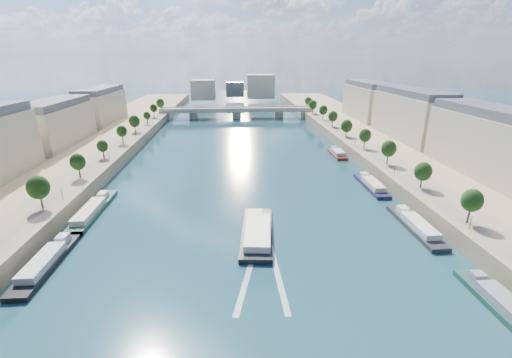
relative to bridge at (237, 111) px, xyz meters
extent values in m
plane|color=#0B2332|center=(0.00, -132.93, -5.08)|extent=(700.00, 700.00, 0.00)
cube|color=#9E8460|center=(-72.00, -132.93, -2.58)|extent=(44.00, 520.00, 5.00)
cube|color=#9E8460|center=(72.00, -132.93, -2.58)|extent=(44.00, 520.00, 5.00)
cube|color=gray|center=(-57.00, -132.93, -0.03)|extent=(14.00, 520.00, 0.10)
cube|color=gray|center=(57.00, -132.93, -0.03)|extent=(14.00, 520.00, 0.10)
cylinder|color=#382B1E|center=(-55.00, -166.93, 1.83)|extent=(0.50, 0.50, 3.82)
ellipsoid|color=black|center=(-55.00, -166.93, 5.42)|extent=(4.80, 4.80, 5.52)
cylinder|color=#382B1E|center=(-55.00, -142.93, 1.83)|extent=(0.50, 0.50, 3.82)
ellipsoid|color=black|center=(-55.00, -142.93, 5.42)|extent=(4.80, 4.80, 5.52)
cylinder|color=#382B1E|center=(-55.00, -118.93, 1.83)|extent=(0.50, 0.50, 3.82)
ellipsoid|color=black|center=(-55.00, -118.93, 5.42)|extent=(4.80, 4.80, 5.52)
cylinder|color=#382B1E|center=(-55.00, -94.93, 1.83)|extent=(0.50, 0.50, 3.82)
ellipsoid|color=black|center=(-55.00, -94.93, 5.42)|extent=(4.80, 4.80, 5.52)
cylinder|color=#382B1E|center=(-55.00, -70.93, 1.83)|extent=(0.50, 0.50, 3.82)
ellipsoid|color=black|center=(-55.00, -70.93, 5.42)|extent=(4.80, 4.80, 5.52)
cylinder|color=#382B1E|center=(-55.00, -46.93, 1.83)|extent=(0.50, 0.50, 3.82)
ellipsoid|color=black|center=(-55.00, -46.93, 5.42)|extent=(4.80, 4.80, 5.52)
cylinder|color=#382B1E|center=(-55.00, -22.93, 1.83)|extent=(0.50, 0.50, 3.82)
ellipsoid|color=black|center=(-55.00, -22.93, 5.42)|extent=(4.80, 4.80, 5.52)
cylinder|color=#382B1E|center=(-55.00, 1.07, 1.83)|extent=(0.50, 0.50, 3.82)
ellipsoid|color=black|center=(-55.00, 1.07, 5.42)|extent=(4.80, 4.80, 5.52)
cylinder|color=#382B1E|center=(55.00, -182.93, 1.83)|extent=(0.50, 0.50, 3.82)
ellipsoid|color=black|center=(55.00, -182.93, 5.42)|extent=(4.80, 4.80, 5.52)
cylinder|color=#382B1E|center=(55.00, -158.93, 1.83)|extent=(0.50, 0.50, 3.82)
ellipsoid|color=black|center=(55.00, -158.93, 5.42)|extent=(4.80, 4.80, 5.52)
cylinder|color=#382B1E|center=(55.00, -134.93, 1.83)|extent=(0.50, 0.50, 3.82)
ellipsoid|color=black|center=(55.00, -134.93, 5.42)|extent=(4.80, 4.80, 5.52)
cylinder|color=#382B1E|center=(55.00, -110.93, 1.83)|extent=(0.50, 0.50, 3.82)
ellipsoid|color=black|center=(55.00, -110.93, 5.42)|extent=(4.80, 4.80, 5.52)
cylinder|color=#382B1E|center=(55.00, -86.93, 1.83)|extent=(0.50, 0.50, 3.82)
ellipsoid|color=black|center=(55.00, -86.93, 5.42)|extent=(4.80, 4.80, 5.52)
cylinder|color=#382B1E|center=(55.00, -62.93, 1.83)|extent=(0.50, 0.50, 3.82)
ellipsoid|color=black|center=(55.00, -62.93, 5.42)|extent=(4.80, 4.80, 5.52)
cylinder|color=#382B1E|center=(55.00, -38.93, 1.83)|extent=(0.50, 0.50, 3.82)
ellipsoid|color=black|center=(55.00, -38.93, 5.42)|extent=(4.80, 4.80, 5.52)
cylinder|color=#382B1E|center=(55.00, -14.93, 1.83)|extent=(0.50, 0.50, 3.82)
ellipsoid|color=black|center=(55.00, -14.93, 5.42)|extent=(4.80, 4.80, 5.52)
cylinder|color=#382B1E|center=(55.00, 9.07, 1.83)|extent=(0.50, 0.50, 3.82)
ellipsoid|color=black|center=(55.00, 9.07, 5.42)|extent=(4.80, 4.80, 5.52)
cylinder|color=black|center=(-52.50, -162.93, 1.92)|extent=(0.14, 0.14, 4.00)
sphere|color=#FFE5B2|center=(-52.50, -162.93, 4.02)|extent=(0.36, 0.36, 0.36)
cylinder|color=black|center=(-52.50, -122.93, 1.92)|extent=(0.14, 0.14, 4.00)
sphere|color=#FFE5B2|center=(-52.50, -122.93, 4.02)|extent=(0.36, 0.36, 0.36)
cylinder|color=black|center=(-52.50, -82.93, 1.92)|extent=(0.14, 0.14, 4.00)
sphere|color=#FFE5B2|center=(-52.50, -82.93, 4.02)|extent=(0.36, 0.36, 0.36)
cylinder|color=black|center=(-52.50, -42.93, 1.92)|extent=(0.14, 0.14, 4.00)
sphere|color=#FFE5B2|center=(-52.50, -42.93, 4.02)|extent=(0.36, 0.36, 0.36)
cylinder|color=black|center=(52.50, -187.93, 1.92)|extent=(0.14, 0.14, 4.00)
sphere|color=#FFE5B2|center=(52.50, -187.93, 4.02)|extent=(0.36, 0.36, 0.36)
cylinder|color=black|center=(52.50, -147.93, 1.92)|extent=(0.14, 0.14, 4.00)
sphere|color=#FFE5B2|center=(52.50, -147.93, 4.02)|extent=(0.36, 0.36, 0.36)
cylinder|color=black|center=(52.50, -107.93, 1.92)|extent=(0.14, 0.14, 4.00)
sphere|color=#FFE5B2|center=(52.50, -107.93, 4.02)|extent=(0.36, 0.36, 0.36)
cylinder|color=black|center=(52.50, -67.93, 1.92)|extent=(0.14, 0.14, 4.00)
sphere|color=#FFE5B2|center=(52.50, -67.93, 4.02)|extent=(0.36, 0.36, 0.36)
cylinder|color=black|center=(52.50, -27.93, 1.92)|extent=(0.14, 0.14, 4.00)
sphere|color=#FFE5B2|center=(52.50, -27.93, 4.02)|extent=(0.36, 0.36, 0.36)
cube|color=#BBAB90|center=(-85.00, -91.93, 9.92)|extent=(16.00, 52.00, 20.00)
cube|color=#474C54|center=(-85.00, -91.93, 21.52)|extent=(14.72, 50.44, 3.20)
cube|color=#BBAB90|center=(-85.00, -33.93, 9.92)|extent=(16.00, 52.00, 20.00)
cube|color=#474C54|center=(-85.00, -33.93, 21.52)|extent=(14.72, 50.44, 3.20)
cube|color=#BBAB90|center=(85.00, -149.93, 9.92)|extent=(16.00, 52.00, 20.00)
cube|color=#474C54|center=(85.00, -149.93, 21.52)|extent=(14.72, 50.44, 3.20)
cube|color=#BBAB90|center=(85.00, -91.93, 9.92)|extent=(16.00, 52.00, 20.00)
cube|color=#474C54|center=(85.00, -91.93, 21.52)|extent=(14.72, 50.44, 3.20)
cube|color=#BBAB90|center=(85.00, -33.93, 9.92)|extent=(16.00, 52.00, 20.00)
cube|color=#474C54|center=(85.00, -33.93, 21.52)|extent=(14.72, 50.44, 3.20)
cube|color=#BBAB90|center=(-30.00, 77.07, 8.92)|extent=(22.00, 18.00, 18.00)
cube|color=#BBAB90|center=(25.00, 87.07, 10.92)|extent=(26.00, 20.00, 22.00)
cube|color=#474C54|center=(0.00, 102.07, 6.92)|extent=(18.00, 16.00, 14.00)
cube|color=#C1B79E|center=(0.00, 0.00, 1.12)|extent=(112.00, 11.00, 2.20)
cube|color=#C1B79E|center=(0.00, -5.00, 2.62)|extent=(112.00, 0.80, 0.90)
cube|color=#C1B79E|center=(0.00, 5.00, 2.62)|extent=(112.00, 0.80, 0.90)
cylinder|color=#C1B79E|center=(-32.00, 0.00, -2.58)|extent=(6.40, 6.40, 5.00)
cylinder|color=#C1B79E|center=(0.00, 0.00, -2.58)|extent=(6.40, 6.40, 5.00)
cylinder|color=#C1B79E|center=(32.00, 0.00, -2.58)|extent=(6.40, 6.40, 5.00)
cube|color=#C1B79E|center=(-52.00, 0.00, -2.58)|extent=(6.00, 12.00, 5.00)
cube|color=#C1B79E|center=(52.00, 0.00, -2.58)|extent=(6.00, 12.00, 5.00)
cube|color=black|center=(2.35, -178.00, -4.72)|extent=(10.34, 27.69, 1.93)
cube|color=white|center=(2.35, -180.17, -2.88)|extent=(8.03, 18.12, 1.74)
cube|color=white|center=(2.35, -169.88, -2.85)|extent=(4.16, 3.61, 1.80)
cube|color=silver|center=(-0.85, -195.00, -5.06)|extent=(6.85, 25.63, 0.04)
cube|color=silver|center=(5.55, -195.00, -5.06)|extent=(1.83, 26.02, 0.04)
cube|color=black|center=(-45.50, -187.93, -4.78)|extent=(5.00, 26.05, 1.80)
cube|color=#B7BCC5|center=(-45.50, -190.02, -3.08)|extent=(4.10, 14.33, 1.60)
cube|color=#B7BCC5|center=(-45.50, -180.11, -2.98)|extent=(2.50, 3.13, 1.80)
cube|color=#1C4834|center=(-45.50, -161.40, -4.78)|extent=(5.00, 30.62, 1.80)
cube|color=beige|center=(-45.50, -163.85, -3.08)|extent=(4.10, 16.84, 1.60)
cube|color=beige|center=(-45.50, -152.22, -2.98)|extent=(2.50, 3.67, 1.80)
cube|color=#1B443A|center=(45.50, -207.61, -4.78)|extent=(5.00, 19.28, 1.80)
cube|color=gray|center=(45.50, -209.15, -3.08)|extent=(4.10, 10.60, 1.60)
cube|color=gray|center=(45.50, -201.83, -2.98)|extent=(2.50, 2.31, 1.80)
cube|color=#2A2B2D|center=(45.50, -177.24, -4.78)|extent=(5.00, 25.23, 1.80)
cube|color=silver|center=(45.50, -179.25, -3.08)|extent=(4.10, 13.88, 1.60)
cube|color=silver|center=(45.50, -169.67, -2.98)|extent=(2.50, 3.03, 1.80)
cube|color=#1E1D3F|center=(45.50, -146.14, -4.78)|extent=(5.00, 23.39, 1.80)
cube|color=beige|center=(45.50, -148.01, -3.08)|extent=(4.10, 12.86, 1.60)
cube|color=beige|center=(45.50, -139.12, -2.98)|extent=(2.50, 2.81, 1.80)
cube|color=maroon|center=(45.50, -104.74, -4.78)|extent=(5.00, 17.67, 1.80)
cube|color=#A0A6AC|center=(45.50, -106.15, -3.08)|extent=(4.10, 9.72, 1.60)
cube|color=#A0A6AC|center=(45.50, -99.44, -2.98)|extent=(2.50, 2.12, 1.80)
camera|label=1|loc=(-3.39, -256.93, 39.18)|focal=24.00mm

